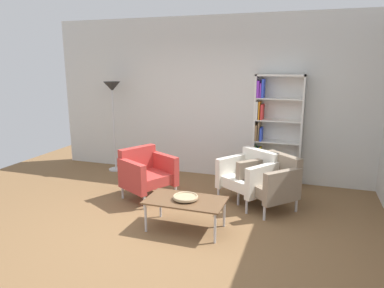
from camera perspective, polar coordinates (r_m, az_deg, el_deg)
The scene contains 9 objects.
ground_plane at distance 4.64m, azimuth -4.71°, elevation -13.68°, with size 8.32×8.32×0.00m, color brown.
plaster_back_panel at distance 6.50m, azimuth 3.73°, elevation 7.42°, with size 6.40×0.12×2.90m, color silver.
bookshelf_tall at distance 6.17m, azimuth 13.09°, elevation 2.17°, with size 0.80×0.30×1.90m.
coffee_table_low at distance 4.49m, azimuth -1.06°, elevation -9.39°, with size 1.00×0.56×0.40m.
decorative_bowl at distance 4.47m, azimuth -1.06°, elevation -8.60°, with size 0.32×0.32×0.05m.
armchair_near_window at distance 5.42m, azimuth 9.30°, elevation -5.06°, with size 0.94×0.93×0.78m.
armchair_by_bookshelf at distance 5.55m, azimuth -7.46°, elevation -4.57°, with size 0.90×0.93×0.78m.
armchair_spare_guest at distance 5.25m, azimuth 12.72°, elevation -5.82°, with size 0.95×0.95×0.78m.
floor_lamp_torchiere at distance 6.91m, azimuth -12.79°, elevation 7.45°, with size 0.32×0.32×1.74m.
Camera 1 is at (1.68, -3.79, 2.08)m, focal length 32.85 mm.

